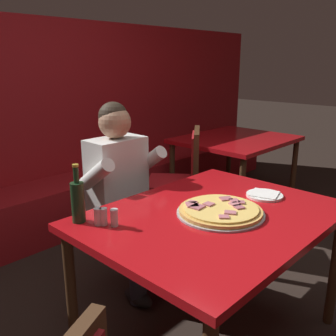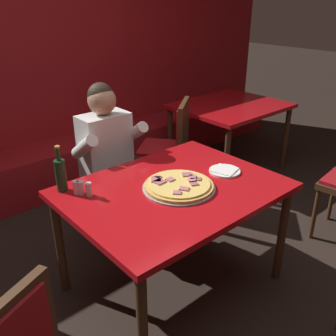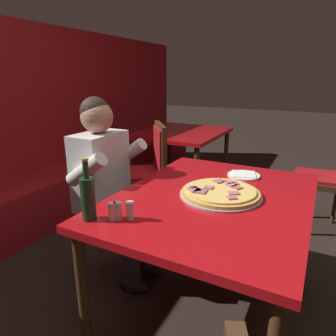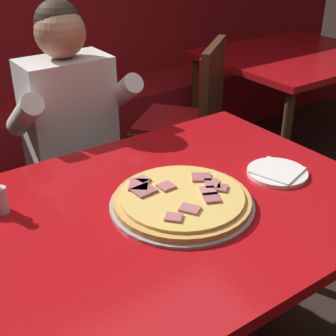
% 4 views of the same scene
% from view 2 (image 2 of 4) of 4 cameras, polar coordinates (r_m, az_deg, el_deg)
% --- Properties ---
extents(ground_plane, '(24.00, 24.00, 0.00)m').
position_cam_2_polar(ground_plane, '(2.77, 0.75, -17.01)').
color(ground_plane, black).
extents(booth_wall_panel, '(6.80, 0.16, 1.90)m').
position_cam_2_polar(booth_wall_panel, '(4.06, -20.50, 10.59)').
color(booth_wall_panel, maroon).
rests_on(booth_wall_panel, ground_plane).
extents(booth_bench, '(6.46, 0.48, 0.46)m').
position_cam_2_polar(booth_bench, '(4.00, -17.25, -0.12)').
color(booth_bench, maroon).
rests_on(booth_bench, ground_plane).
extents(main_dining_table, '(1.32, 1.01, 0.76)m').
position_cam_2_polar(main_dining_table, '(2.37, 0.84, -4.55)').
color(main_dining_table, '#422816').
rests_on(main_dining_table, ground_plane).
extents(pizza, '(0.45, 0.45, 0.05)m').
position_cam_2_polar(pizza, '(2.31, 1.67, -2.69)').
color(pizza, '#9E9EA3').
rests_on(pizza, main_dining_table).
extents(plate_white_paper, '(0.21, 0.21, 0.02)m').
position_cam_2_polar(plate_white_paper, '(2.55, 8.63, -0.43)').
color(plate_white_paper, white).
rests_on(plate_white_paper, main_dining_table).
extents(beer_bottle, '(0.07, 0.07, 0.29)m').
position_cam_2_polar(beer_bottle, '(2.33, -16.03, -0.91)').
color(beer_bottle, '#19381E').
rests_on(beer_bottle, main_dining_table).
extents(shaker_oregano, '(0.04, 0.04, 0.09)m').
position_cam_2_polar(shaker_oregano, '(2.30, -13.80, -3.04)').
color(shaker_oregano, silver).
rests_on(shaker_oregano, main_dining_table).
extents(shaker_parmesan, '(0.04, 0.04, 0.09)m').
position_cam_2_polar(shaker_parmesan, '(2.29, -13.17, -3.09)').
color(shaker_parmesan, silver).
rests_on(shaker_parmesan, main_dining_table).
extents(shaker_black_pepper, '(0.04, 0.04, 0.09)m').
position_cam_2_polar(shaker_black_pepper, '(2.26, -11.99, -3.31)').
color(shaker_black_pepper, silver).
rests_on(shaker_black_pepper, main_dining_table).
extents(diner_seated_blue_shirt, '(0.53, 0.53, 1.27)m').
position_cam_2_polar(diner_seated_blue_shirt, '(2.90, -8.52, 1.39)').
color(diner_seated_blue_shirt, black).
rests_on(diner_seated_blue_shirt, ground_plane).
extents(dining_chair_far_right, '(0.62, 0.62, 0.99)m').
position_cam_2_polar(dining_chair_far_right, '(3.48, 0.32, 3.71)').
color(dining_chair_far_right, '#422816').
rests_on(dining_chair_far_right, ground_plane).
extents(background_dining_table, '(1.14, 0.96, 0.76)m').
position_cam_2_polar(background_dining_table, '(4.21, 9.40, 8.47)').
color(background_dining_table, '#422816').
rests_on(background_dining_table, ground_plane).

